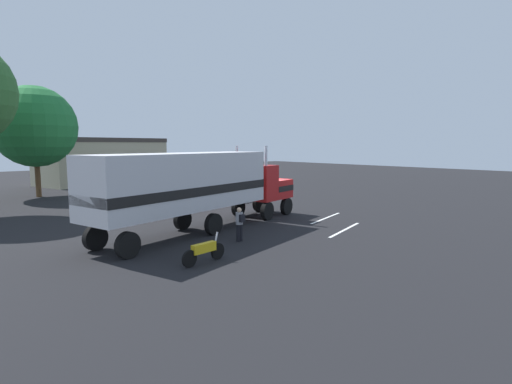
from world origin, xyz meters
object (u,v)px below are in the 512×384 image
at_px(semi_truck, 198,184).
at_px(tree_center, 35,127).
at_px(motorcycle, 204,251).
at_px(parked_bus, 171,176).
at_px(person_bystander, 240,223).

xyz_separation_m(semi_truck, tree_center, (-2.50, 21.30, 3.57)).
height_order(motorcycle, tree_center, tree_center).
relative_size(parked_bus, motorcycle, 5.34).
height_order(parked_bus, tree_center, tree_center).
bearing_deg(parked_bus, semi_truck, -113.18).
relative_size(person_bystander, motorcycle, 0.77).
height_order(semi_truck, person_bystander, semi_truck).
xyz_separation_m(semi_truck, person_bystander, (0.22, -3.08, -1.63)).
relative_size(semi_truck, motorcycle, 6.81).
distance_m(semi_truck, parked_bus, 12.17).
distance_m(parked_bus, motorcycle, 17.94).
bearing_deg(semi_truck, tree_center, 96.69).
xyz_separation_m(semi_truck, motorcycle, (-3.04, -4.88, -2.04)).
distance_m(person_bystander, parked_bus, 15.02).
bearing_deg(tree_center, person_bystander, -83.63).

